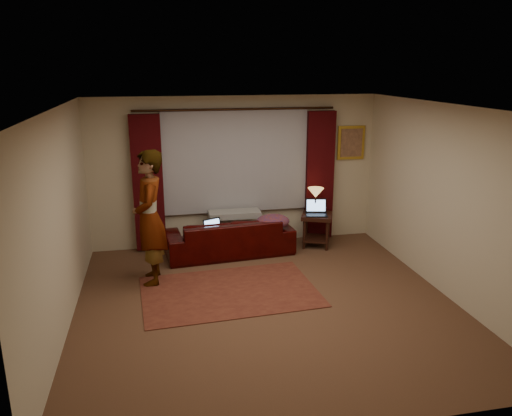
% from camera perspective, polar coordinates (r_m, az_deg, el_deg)
% --- Properties ---
extents(floor, '(5.00, 5.00, 0.01)m').
position_cam_1_polar(floor, '(6.81, 1.22, -10.96)').
color(floor, brown).
rests_on(floor, ground).
extents(ceiling, '(5.00, 5.00, 0.02)m').
position_cam_1_polar(ceiling, '(6.09, 1.37, 11.45)').
color(ceiling, silver).
rests_on(ceiling, ground).
extents(wall_back, '(5.00, 0.02, 2.60)m').
position_cam_1_polar(wall_back, '(8.71, -2.36, 4.17)').
color(wall_back, beige).
rests_on(wall_back, ground).
extents(wall_front, '(5.00, 0.02, 2.60)m').
position_cam_1_polar(wall_front, '(4.09, 9.20, -10.08)').
color(wall_front, beige).
rests_on(wall_front, ground).
extents(wall_left, '(0.02, 5.00, 2.60)m').
position_cam_1_polar(wall_left, '(6.29, -21.53, -1.63)').
color(wall_left, beige).
rests_on(wall_left, ground).
extents(wall_right, '(0.02, 5.00, 2.60)m').
position_cam_1_polar(wall_right, '(7.29, 20.84, 0.76)').
color(wall_right, beige).
rests_on(wall_right, ground).
extents(sheer_curtain, '(2.50, 0.05, 1.80)m').
position_cam_1_polar(sheer_curtain, '(8.62, -2.32, 5.39)').
color(sheer_curtain, '#97969E').
rests_on(sheer_curtain, wall_back).
extents(drape_left, '(0.50, 0.14, 2.30)m').
position_cam_1_polar(drape_left, '(8.53, -12.24, 2.73)').
color(drape_left, '#340508').
rests_on(drape_left, floor).
extents(drape_right, '(0.50, 0.14, 2.30)m').
position_cam_1_polar(drape_right, '(8.99, 7.26, 3.64)').
color(drape_right, '#340508').
rests_on(drape_right, floor).
extents(curtain_rod, '(0.04, 0.04, 3.40)m').
position_cam_1_polar(curtain_rod, '(8.45, -2.33, 11.21)').
color(curtain_rod, black).
rests_on(curtain_rod, wall_back).
extents(picture_frame, '(0.50, 0.04, 0.60)m').
position_cam_1_polar(picture_frame, '(9.17, 10.80, 7.35)').
color(picture_frame, gold).
rests_on(picture_frame, wall_back).
extents(sofa, '(2.19, 1.10, 0.86)m').
position_cam_1_polar(sofa, '(8.39, -3.08, -2.48)').
color(sofa, black).
rests_on(sofa, floor).
extents(throw_blanket, '(0.88, 0.36, 0.10)m').
position_cam_1_polar(throw_blanket, '(8.48, -2.49, 0.83)').
color(throw_blanket, gray).
rests_on(throw_blanket, sofa).
extents(clothing_pile, '(0.69, 0.62, 0.24)m').
position_cam_1_polar(clothing_pile, '(8.39, 1.93, -1.61)').
color(clothing_pile, '#5F2D3E').
rests_on(clothing_pile, sofa).
extents(laptop_sofa, '(0.43, 0.45, 0.23)m').
position_cam_1_polar(laptop_sofa, '(8.14, -4.60, -2.23)').
color(laptop_sofa, black).
rests_on(laptop_sofa, sofa).
extents(area_rug, '(2.52, 1.76, 0.01)m').
position_cam_1_polar(area_rug, '(7.16, -3.06, -9.49)').
color(area_rug, maroon).
rests_on(area_rug, floor).
extents(end_table, '(0.67, 0.67, 0.59)m').
position_cam_1_polar(end_table, '(8.84, 6.92, -2.52)').
color(end_table, black).
rests_on(end_table, floor).
extents(tiffany_lamp, '(0.38, 0.38, 0.45)m').
position_cam_1_polar(tiffany_lamp, '(8.76, 6.81, 0.85)').
color(tiffany_lamp, '#9D8249').
rests_on(tiffany_lamp, end_table).
extents(laptop_table, '(0.45, 0.47, 0.27)m').
position_cam_1_polar(laptop_table, '(8.64, 6.94, 0.02)').
color(laptop_table, black).
rests_on(laptop_table, end_table).
extents(person, '(0.58, 0.58, 1.96)m').
position_cam_1_polar(person, '(7.29, -12.06, -1.13)').
color(person, gray).
rests_on(person, floor).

